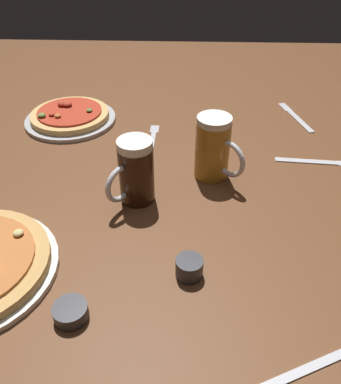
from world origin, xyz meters
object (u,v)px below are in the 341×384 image
fork_left (289,377)px  knife_spare (295,116)px  beer_mug_pale (214,148)px  knife_right (319,162)px  fork_spare (152,141)px  beer_mug_dark (135,171)px  ramekin_butter (189,268)px  ramekin_sauce (71,312)px  pizza_plate_far (70,116)px

fork_left → knife_spare: (0.19, 0.85, -0.00)m
beer_mug_pale → knife_right: bearing=13.9°
fork_left → fork_spare: (-0.25, 0.68, 0.00)m
beer_mug_pale → fork_spare: (-0.16, 0.16, -0.08)m
beer_mug_dark → fork_left: size_ratio=0.71×
ramekin_butter → knife_right: bearing=49.2°
ramekin_sauce → knife_right: size_ratio=0.27×
ramekin_butter → pizza_plate_far: bearing=121.5°
pizza_plate_far → ramekin_sauce: (0.17, -0.70, -0.00)m
fork_left → knife_right: size_ratio=0.97×
knife_right → knife_spare: (-0.01, 0.26, -0.00)m
fork_spare → knife_spare: (0.44, 0.17, -0.00)m
beer_mug_pale → fork_left: size_ratio=0.74×
ramekin_butter → fork_spare: (-0.11, 0.48, -0.02)m
ramekin_butter → fork_spare: bearing=102.3°
beer_mug_dark → fork_left: (0.27, -0.42, -0.07)m
fork_left → knife_spare: 0.87m
ramekin_sauce → fork_left: bearing=-14.9°
beer_mug_pale → knife_spare: size_ratio=0.78×
ramekin_sauce → fork_spare: bearing=81.0°
fork_left → knife_right: 0.62m
beer_mug_pale → ramekin_sauce: size_ratio=2.71×
fork_left → knife_spare: bearing=77.4°
beer_mug_pale → ramekin_butter: bearing=-99.9°
fork_left → fork_spare: same height
fork_spare → knife_spare: size_ratio=1.01×
beer_mug_pale → ramekin_butter: beer_mug_pale is taller
pizza_plate_far → ramekin_butter: bearing=-58.5°
knife_spare → pizza_plate_far: bearing=-175.5°
pizza_plate_far → knife_right: bearing=-16.2°
ramekin_butter → fork_spare: size_ratio=0.25×
fork_left → beer_mug_dark: bearing=122.7°
beer_mug_dark → knife_right: beer_mug_dark is taller
beer_mug_pale → knife_right: size_ratio=0.72×
beer_mug_pale → knife_right: beer_mug_pale is taller
ramekin_butter → beer_mug_pale: bearing=80.1°
knife_spare → ramekin_sauce: bearing=-125.2°
ramekin_butter → knife_right: 0.52m
ramekin_sauce → knife_spare: (0.53, 0.76, -0.01)m
ramekin_butter → knife_right: ramekin_butter is taller
beer_mug_pale → ramekin_sauce: beer_mug_pale is taller
beer_mug_pale → fork_left: bearing=-80.1°
ramekin_butter → beer_mug_dark: bearing=118.3°
knife_right → knife_spare: bearing=91.2°
beer_mug_dark → ramekin_sauce: beer_mug_dark is taller
knife_spare → fork_spare: bearing=-158.6°
knife_right → fork_spare: 0.46m
ramekin_sauce → knife_right: ramekin_sauce is taller
pizza_plate_far → fork_spare: (0.26, -0.12, -0.01)m
fork_left → fork_spare: 0.72m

